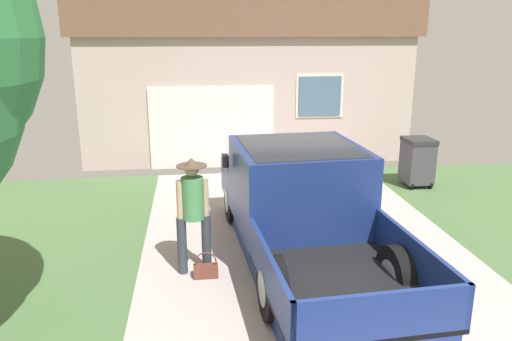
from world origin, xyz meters
The scene contains 5 objects.
pickup_truck centered at (-0.13, 4.34, 0.76)m, with size 2.28×5.50×1.72m.
person_with_hat centered at (-1.77, 3.86, 1.00)m, with size 0.49×0.43×1.72m.
handbag centered at (-1.61, 3.64, 0.11)m, with size 0.35×0.16×0.39m.
house_with_garage centered at (-0.24, 12.89, 2.16)m, with size 8.91×6.79×4.27m.
wheeled_trash_bin centered at (3.26, 7.44, 0.59)m, with size 0.60×0.72×1.10m.
Camera 1 is at (-1.72, -2.85, 3.41)m, focal length 34.91 mm.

